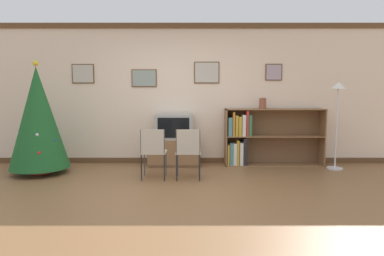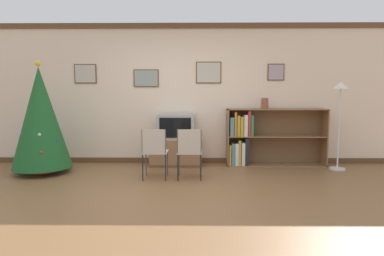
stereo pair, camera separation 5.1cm
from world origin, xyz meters
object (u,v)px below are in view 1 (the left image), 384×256
(christmas_tree, at_px, (40,118))
(television, at_px, (176,127))
(tv_console, at_px, (176,152))
(folding_chair_left, at_px, (155,150))
(folding_chair_right, at_px, (190,150))
(standing_lamp, at_px, (339,103))
(vase, at_px, (264,103))
(bookshelf, at_px, (257,138))

(christmas_tree, relative_size, television, 2.74)
(tv_console, distance_m, folding_chair_left, 1.11)
(folding_chair_right, distance_m, standing_lamp, 2.86)
(tv_console, xyz_separation_m, standing_lamp, (2.94, -0.29, 0.95))
(television, xyz_separation_m, folding_chair_right, (0.28, -1.05, -0.27))
(folding_chair_right, height_order, vase, vase)
(television, bearing_deg, christmas_tree, -164.92)
(christmas_tree, xyz_separation_m, tv_console, (2.28, 0.62, -0.70))
(standing_lamp, bearing_deg, television, 174.34)
(folding_chair_right, bearing_deg, vase, 37.48)
(christmas_tree, relative_size, folding_chair_right, 2.35)
(tv_console, distance_m, folding_chair_right, 1.11)
(folding_chair_left, bearing_deg, television, 75.20)
(tv_console, distance_m, vase, 1.90)
(christmas_tree, bearing_deg, standing_lamp, 3.54)
(television, xyz_separation_m, folding_chair_left, (-0.28, -1.05, -0.27))
(television, relative_size, bookshelf, 0.38)
(christmas_tree, height_order, standing_lamp, christmas_tree)
(folding_chair_left, height_order, standing_lamp, standing_lamp)
(bookshelf, distance_m, vase, 0.67)
(christmas_tree, distance_m, television, 2.37)
(folding_chair_left, relative_size, standing_lamp, 0.52)
(bookshelf, bearing_deg, folding_chair_right, -138.81)
(television, relative_size, folding_chair_right, 0.86)
(folding_chair_right, bearing_deg, television, 104.80)
(bookshelf, height_order, standing_lamp, standing_lamp)
(folding_chair_right, bearing_deg, folding_chair_left, 180.00)
(tv_console, relative_size, bookshelf, 0.52)
(bookshelf, distance_m, standing_lamp, 1.59)
(tv_console, bearing_deg, vase, 0.40)
(tv_console, xyz_separation_m, bookshelf, (1.55, 0.07, 0.27))
(christmas_tree, bearing_deg, folding_chair_left, -12.25)
(standing_lamp, bearing_deg, bookshelf, 165.46)
(christmas_tree, relative_size, folding_chair_left, 2.35)
(christmas_tree, relative_size, tv_console, 1.98)
(bookshelf, bearing_deg, folding_chair_left, -148.61)
(tv_console, height_order, folding_chair_right, folding_chair_right)
(television, distance_m, standing_lamp, 2.99)
(folding_chair_right, xyz_separation_m, vase, (1.39, 1.06, 0.71))
(christmas_tree, xyz_separation_m, folding_chair_right, (2.56, -0.43, -0.48))
(folding_chair_right, height_order, standing_lamp, standing_lamp)
(tv_console, relative_size, folding_chair_right, 1.18)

